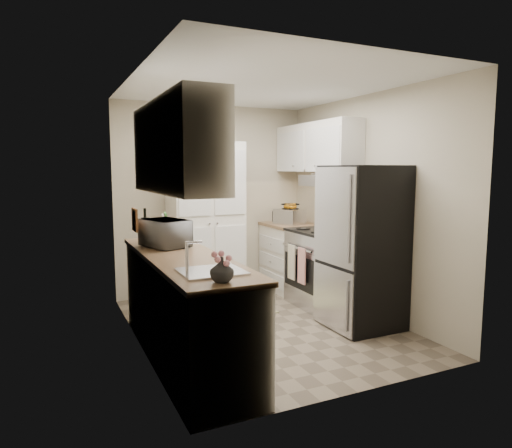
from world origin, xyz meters
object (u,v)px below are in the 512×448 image
at_px(electric_range, 322,267).
at_px(microwave, 166,233).
at_px(wine_bottle, 145,227).
at_px(refrigerator, 362,247).
at_px(pantry_cabinet, 206,221).
at_px(toaster_oven, 289,217).

height_order(electric_range, microwave, microwave).
distance_m(microwave, wine_bottle, 0.39).
relative_size(electric_range, refrigerator, 0.66).
relative_size(microwave, wine_bottle, 1.51).
distance_m(pantry_cabinet, microwave, 1.49).
bearing_deg(pantry_cabinet, wine_bottle, -137.17).
relative_size(electric_range, microwave, 2.37).
relative_size(pantry_cabinet, refrigerator, 1.18).
bearing_deg(electric_range, toaster_oven, 93.17).
relative_size(microwave, toaster_oven, 1.34).
bearing_deg(electric_range, refrigerator, -92.48).
distance_m(electric_range, wine_bottle, 2.20).
bearing_deg(toaster_oven, refrigerator, -110.03).
distance_m(pantry_cabinet, wine_bottle, 1.28).
xyz_separation_m(pantry_cabinet, toaster_oven, (1.13, -0.17, 0.02)).
distance_m(microwave, toaster_oven, 2.23).
relative_size(pantry_cabinet, toaster_oven, 5.62).
relative_size(pantry_cabinet, microwave, 4.20).
distance_m(pantry_cabinet, electric_range, 1.58).
height_order(pantry_cabinet, electric_range, pantry_cabinet).
bearing_deg(refrigerator, microwave, 166.05).
bearing_deg(wine_bottle, refrigerator, -22.32).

